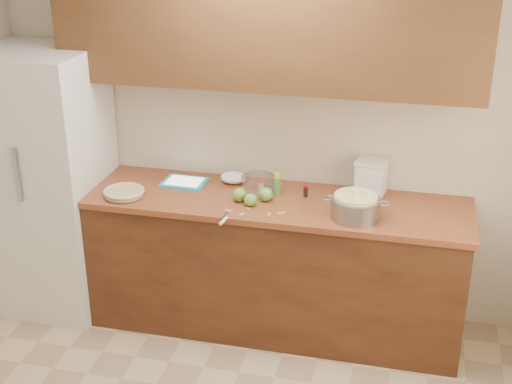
% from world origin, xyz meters
% --- Properties ---
extents(room_shell, '(3.60, 3.60, 3.60)m').
position_xyz_m(room_shell, '(0.00, 0.00, 1.30)').
color(room_shell, tan).
rests_on(room_shell, ground).
extents(counter_run, '(2.64, 0.68, 0.92)m').
position_xyz_m(counter_run, '(0.00, 1.48, 0.46)').
color(counter_run, '#542D17').
rests_on(counter_run, ground).
extents(upper_cabinets, '(2.60, 0.34, 0.70)m').
position_xyz_m(upper_cabinets, '(0.00, 1.63, 1.95)').
color(upper_cabinets, '#513118').
rests_on(upper_cabinets, room_shell).
extents(fridge, '(0.70, 0.70, 1.80)m').
position_xyz_m(fridge, '(-1.44, 1.44, 0.90)').
color(fridge, silver).
rests_on(fridge, ground).
extents(pie, '(0.27, 0.27, 0.04)m').
position_xyz_m(pie, '(-0.85, 1.30, 0.94)').
color(pie, silver).
rests_on(pie, counter_run).
extents(colander, '(0.39, 0.29, 0.15)m').
position_xyz_m(colander, '(0.61, 1.33, 0.99)').
color(colander, gray).
rests_on(colander, counter_run).
extents(flour_canister, '(0.21, 0.21, 0.23)m').
position_xyz_m(flour_canister, '(0.67, 1.70, 1.04)').
color(flour_canister, white).
rests_on(flour_canister, counter_run).
extents(tablet, '(0.28, 0.22, 0.02)m').
position_xyz_m(tablet, '(-0.54, 1.58, 0.93)').
color(tablet, '#2BACD0').
rests_on(tablet, counter_run).
extents(paring_knife, '(0.05, 0.20, 0.02)m').
position_xyz_m(paring_knife, '(-0.13, 1.10, 0.93)').
color(paring_knife, gray).
rests_on(paring_knife, counter_run).
extents(lemon_bottle, '(0.05, 0.05, 0.14)m').
position_xyz_m(lemon_bottle, '(0.09, 1.55, 0.99)').
color(lemon_bottle, '#4C8C38').
rests_on(lemon_bottle, counter_run).
extents(cinnamon_shaker, '(0.04, 0.04, 0.09)m').
position_xyz_m(cinnamon_shaker, '(-0.01, 1.54, 0.96)').
color(cinnamon_shaker, beige).
rests_on(cinnamon_shaker, counter_run).
extents(vanilla_bottle, '(0.03, 0.03, 0.08)m').
position_xyz_m(vanilla_bottle, '(0.28, 1.56, 0.96)').
color(vanilla_bottle, black).
rests_on(vanilla_bottle, counter_run).
extents(mixing_bowl, '(0.23, 0.23, 0.09)m').
position_xyz_m(mixing_bowl, '(-0.04, 1.61, 0.97)').
color(mixing_bowl, silver).
rests_on(mixing_bowl, counter_run).
extents(paper_towel, '(0.19, 0.16, 0.07)m').
position_xyz_m(paper_towel, '(-0.23, 1.68, 0.96)').
color(paper_towel, white).
rests_on(paper_towel, counter_run).
extents(apple_left, '(0.09, 0.09, 0.10)m').
position_xyz_m(apple_left, '(-0.11, 1.40, 0.96)').
color(apple_left, '#639E35').
rests_on(apple_left, counter_run).
extents(apple_center, '(0.09, 0.09, 0.10)m').
position_xyz_m(apple_center, '(0.04, 1.44, 0.96)').
color(apple_center, '#639E35').
rests_on(apple_center, counter_run).
extents(apple_front, '(0.08, 0.08, 0.09)m').
position_xyz_m(apple_front, '(-0.03, 1.35, 0.96)').
color(apple_front, '#639E35').
rests_on(apple_front, counter_run).
extents(peel_a, '(0.05, 0.03, 0.00)m').
position_xyz_m(peel_a, '(-0.14, 1.24, 0.92)').
color(peel_a, '#88BA5A').
rests_on(peel_a, counter_run).
extents(peel_b, '(0.03, 0.03, 0.00)m').
position_xyz_m(peel_b, '(-0.04, 1.30, 0.92)').
color(peel_b, '#88BA5A').
rests_on(peel_b, counter_run).
extents(peel_c, '(0.05, 0.05, 0.00)m').
position_xyz_m(peel_c, '(0.18, 1.28, 0.92)').
color(peel_c, '#88BA5A').
rests_on(peel_c, counter_run).
extents(peel_d, '(0.02, 0.04, 0.00)m').
position_xyz_m(peel_d, '(0.11, 1.25, 0.92)').
color(peel_d, '#88BA5A').
rests_on(peel_d, counter_run).
extents(peel_e, '(0.03, 0.05, 0.00)m').
position_xyz_m(peel_e, '(-0.05, 1.21, 0.92)').
color(peel_e, '#88BA5A').
rests_on(peel_e, counter_run).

